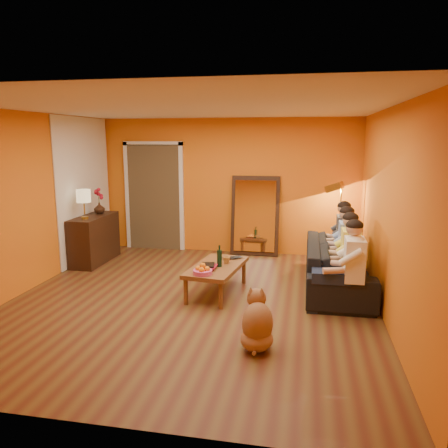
% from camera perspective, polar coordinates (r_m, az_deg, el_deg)
% --- Properties ---
extents(room_shell, '(5.00, 5.50, 2.60)m').
position_cam_1_polar(room_shell, '(6.20, -3.41, 2.61)').
color(room_shell, brown).
rests_on(room_shell, ground).
extents(white_accent, '(0.02, 1.90, 2.58)m').
position_cam_1_polar(white_accent, '(8.39, -17.75, 4.33)').
color(white_accent, white).
rests_on(white_accent, wall_left).
extents(doorway_recess, '(1.06, 0.30, 2.10)m').
position_cam_1_polar(doorway_recess, '(9.00, -8.84, 3.54)').
color(doorway_recess, '#3F2D19').
rests_on(doorway_recess, floor).
extents(door_jamb_left, '(0.08, 0.06, 2.20)m').
position_cam_1_polar(door_jamb_left, '(9.10, -12.48, 3.49)').
color(door_jamb_left, white).
rests_on(door_jamb_left, wall_back).
extents(door_jamb_right, '(0.08, 0.06, 2.20)m').
position_cam_1_polar(door_jamb_right, '(8.71, -5.56, 3.37)').
color(door_jamb_right, white).
rests_on(door_jamb_right, wall_back).
extents(door_header, '(1.22, 0.06, 0.08)m').
position_cam_1_polar(door_header, '(8.81, -9.31, 10.35)').
color(door_header, white).
rests_on(door_header, wall_back).
extents(mirror_frame, '(0.92, 0.27, 1.51)m').
position_cam_1_polar(mirror_frame, '(8.38, 4.08, 1.09)').
color(mirror_frame, black).
rests_on(mirror_frame, floor).
extents(mirror_glass, '(0.78, 0.21, 1.35)m').
position_cam_1_polar(mirror_glass, '(8.34, 4.05, 1.04)').
color(mirror_glass, white).
rests_on(mirror_glass, mirror_frame).
extents(sideboard, '(0.44, 1.18, 0.85)m').
position_cam_1_polar(sideboard, '(8.24, -16.55, -1.89)').
color(sideboard, black).
rests_on(sideboard, floor).
extents(table_lamp, '(0.24, 0.24, 0.51)m').
position_cam_1_polar(table_lamp, '(7.86, -17.81, 2.47)').
color(table_lamp, beige).
rests_on(table_lamp, sideboard).
extents(sofa, '(2.33, 0.91, 0.68)m').
position_cam_1_polar(sofa, '(6.82, 14.57, -5.21)').
color(sofa, black).
rests_on(sofa, floor).
extents(coffee_table, '(0.78, 1.29, 0.42)m').
position_cam_1_polar(coffee_table, '(6.37, -0.95, -7.22)').
color(coffee_table, brown).
rests_on(coffee_table, floor).
extents(floor_lamp, '(0.37, 0.33, 1.44)m').
position_cam_1_polar(floor_lamp, '(7.97, 14.86, -0.07)').
color(floor_lamp, gold).
rests_on(floor_lamp, floor).
extents(dog, '(0.47, 0.61, 0.64)m').
position_cam_1_polar(dog, '(4.77, 4.40, -12.28)').
color(dog, '#9D6547').
rests_on(dog, floor).
extents(person_far_left, '(0.70, 0.44, 1.22)m').
position_cam_1_polar(person_far_left, '(5.80, 16.59, -5.42)').
color(person_far_left, white).
rests_on(person_far_left, sofa).
extents(person_mid_left, '(0.70, 0.44, 1.22)m').
position_cam_1_polar(person_mid_left, '(6.33, 16.12, -4.02)').
color(person_mid_left, '#FCEF54').
rests_on(person_mid_left, sofa).
extents(person_mid_right, '(0.70, 0.44, 1.22)m').
position_cam_1_polar(person_mid_right, '(6.86, 15.71, -2.84)').
color(person_mid_right, '#96B3E8').
rests_on(person_mid_right, sofa).
extents(person_far_right, '(0.70, 0.44, 1.22)m').
position_cam_1_polar(person_far_right, '(7.39, 15.37, -1.83)').
color(person_far_right, '#35353A').
rests_on(person_far_right, sofa).
extents(fruit_bowl, '(0.26, 0.26, 0.16)m').
position_cam_1_polar(fruit_bowl, '(5.89, -2.81, -5.83)').
color(fruit_bowl, '#D44B8E').
rests_on(fruit_bowl, coffee_table).
extents(wine_bottle, '(0.07, 0.07, 0.31)m').
position_cam_1_polar(wine_bottle, '(6.21, -0.60, -4.19)').
color(wine_bottle, black).
rests_on(wine_bottle, coffee_table).
extents(tumbler, '(0.11, 0.11, 0.10)m').
position_cam_1_polar(tumbler, '(6.39, 0.33, -4.73)').
color(tumbler, '#B27F3F').
rests_on(tumbler, coffee_table).
extents(laptop, '(0.36, 0.32, 0.02)m').
position_cam_1_polar(laptop, '(6.60, 1.20, -4.55)').
color(laptop, black).
rests_on(laptop, coffee_table).
extents(book_lower, '(0.20, 0.25, 0.02)m').
position_cam_1_polar(book_lower, '(6.16, -2.98, -5.74)').
color(book_lower, black).
rests_on(book_lower, coffee_table).
extents(book_mid, '(0.20, 0.28, 0.02)m').
position_cam_1_polar(book_mid, '(6.16, -2.87, -5.53)').
color(book_mid, '#A61329').
rests_on(book_mid, book_lower).
extents(book_upper, '(0.22, 0.28, 0.02)m').
position_cam_1_polar(book_upper, '(6.14, -3.01, -5.38)').
color(book_upper, black).
rests_on(book_upper, book_mid).
extents(vase, '(0.20, 0.20, 0.20)m').
position_cam_1_polar(vase, '(8.37, -15.97, 2.00)').
color(vase, black).
rests_on(vase, sideboard).
extents(flowers, '(0.17, 0.17, 0.48)m').
position_cam_1_polar(flowers, '(8.33, -16.06, 3.75)').
color(flowers, '#A61329').
rests_on(flowers, vase).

